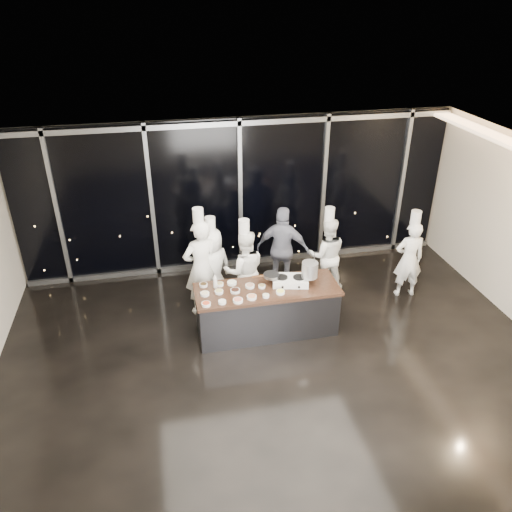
{
  "coord_description": "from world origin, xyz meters",
  "views": [
    {
      "loc": [
        -1.67,
        -6.09,
        5.42
      ],
      "look_at": [
        -0.13,
        1.2,
        1.37
      ],
      "focal_mm": 35.0,
      "sensor_mm": 36.0,
      "label": 1
    }
  ],
  "objects": [
    {
      "name": "window_wall",
      "position": [
        0.0,
        3.43,
        1.6
      ],
      "size": [
        8.9,
        0.11,
        3.2
      ],
      "color": "black",
      "rests_on": "ground"
    },
    {
      "name": "chef_center",
      "position": [
        -0.24,
        1.72,
        0.81
      ],
      "size": [
        0.8,
        0.64,
        1.83
      ],
      "rotation": [
        0.0,
        0.0,
        3.09
      ],
      "color": "white",
      "rests_on": "ground"
    },
    {
      "name": "stove",
      "position": [
        0.42,
        0.95,
        0.96
      ],
      "size": [
        0.67,
        0.49,
        0.14
      ],
      "rotation": [
        0.0,
        0.0,
        -0.22
      ],
      "color": "white",
      "rests_on": "demo_counter"
    },
    {
      "name": "ground",
      "position": [
        0.0,
        0.0,
        0.0
      ],
      "size": [
        9.0,
        9.0,
        0.0
      ],
      "primitive_type": "plane",
      "color": "black",
      "rests_on": "ground"
    },
    {
      "name": "squeeze_bottle",
      "position": [
        -0.86,
        1.09,
        1.02
      ],
      "size": [
        0.07,
        0.07,
        0.26
      ],
      "color": "silver",
      "rests_on": "demo_counter"
    },
    {
      "name": "guest",
      "position": [
        0.63,
        2.24,
        0.88
      ],
      "size": [
        1.12,
        0.82,
        1.76
      ],
      "rotation": [
        0.0,
        0.0,
        2.71
      ],
      "color": "#141A39",
      "rests_on": "ground"
    },
    {
      "name": "chef_left",
      "position": [
        -0.81,
        1.97,
        0.81
      ],
      "size": [
        0.91,
        0.76,
        1.82
      ],
      "rotation": [
        0.0,
        0.0,
        3.53
      ],
      "color": "white",
      "rests_on": "ground"
    },
    {
      "name": "chef_side",
      "position": [
        2.95,
        1.52,
        0.81
      ],
      "size": [
        0.6,
        0.42,
        1.8
      ],
      "rotation": [
        0.0,
        0.0,
        3.06
      ],
      "color": "white",
      "rests_on": "ground"
    },
    {
      "name": "chef_right",
      "position": [
        1.46,
        2.03,
        0.79
      ],
      "size": [
        0.84,
        0.7,
        1.78
      ],
      "rotation": [
        0.0,
        0.0,
        2.98
      ],
      "color": "white",
      "rests_on": "ground"
    },
    {
      "name": "prep_bowls",
      "position": [
        -0.57,
        0.84,
        0.93
      ],
      "size": [
        1.41,
        0.75,
        0.05
      ],
      "color": "white",
      "rests_on": "demo_counter"
    },
    {
      "name": "room_shell",
      "position": [
        0.18,
        0.0,
        2.25
      ],
      "size": [
        9.02,
        7.02,
        3.21
      ],
      "color": "beige",
      "rests_on": "ground"
    },
    {
      "name": "stock_pot",
      "position": [
        0.74,
        0.89,
        1.18
      ],
      "size": [
        0.33,
        0.33,
        0.28
      ],
      "primitive_type": "cylinder",
      "rotation": [
        0.0,
        0.0,
        -0.22
      ],
      "color": "#B9B9BB",
      "rests_on": "stove"
    },
    {
      "name": "frying_pan",
      "position": [
        0.09,
        1.03,
        1.06
      ],
      "size": [
        0.5,
        0.33,
        0.05
      ],
      "rotation": [
        0.0,
        0.0,
        -0.22
      ],
      "color": "slate",
      "rests_on": "stove"
    },
    {
      "name": "demo_counter",
      "position": [
        0.0,
        0.9,
        0.45
      ],
      "size": [
        2.46,
        0.86,
        0.9
      ],
      "color": "#343438",
      "rests_on": "ground"
    },
    {
      "name": "chef_far_left",
      "position": [
        -1.03,
        1.76,
        0.95
      ],
      "size": [
        0.79,
        0.64,
        2.09
      ],
      "rotation": [
        0.0,
        0.0,
        3.46
      ],
      "color": "white",
      "rests_on": "ground"
    }
  ]
}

